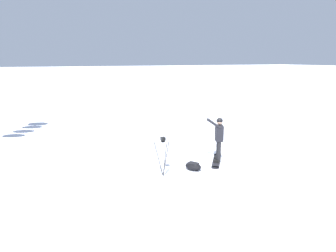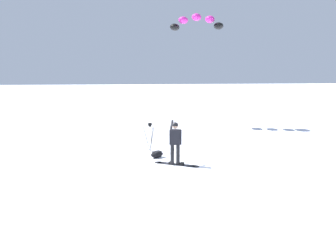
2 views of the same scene
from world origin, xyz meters
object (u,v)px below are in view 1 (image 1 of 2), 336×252
Objects in this scene: snowboarder at (219,135)px; camera_tripod at (163,148)px; gear_bag_large at (193,166)px; snowboard at (216,160)px.

snowboarder reaches higher than camera_tripod.
snowboarder reaches higher than gear_bag_large.
snowboarder is at bearing -161.55° from gear_bag_large.
gear_bag_large is at bearing 18.45° from snowboarder.
camera_tripod reaches higher than snowboard.
snowboarder is 2.47m from camera_tripod.
snowboard is 1.15× the size of camera_tripod.
gear_bag_large is 0.53× the size of camera_tripod.
gear_bag_large is at bearing 21.22° from snowboard.
snowboarder is 0.98m from snowboard.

